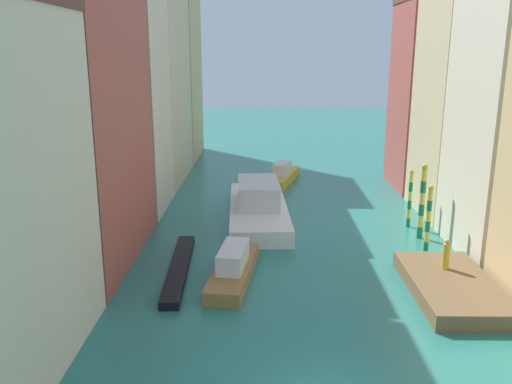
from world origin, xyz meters
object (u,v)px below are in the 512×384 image
waterfront_dock (452,287)px  motorboat_1 (282,175)px  person_on_dock (446,255)px  mooring_pole_1 (422,201)px  mooring_pole_2 (410,198)px  motorboat_0 (233,267)px  vaporetto_white (258,205)px  gondola_black (179,268)px  mooring_pole_0 (428,218)px

waterfront_dock → motorboat_1: size_ratio=1.02×
person_on_dock → mooring_pole_1: bearing=84.1°
mooring_pole_2 → motorboat_0: mooring_pole_2 is taller
mooring_pole_1 → person_on_dock: bearing=-95.9°
vaporetto_white → motorboat_0: size_ratio=1.79×
mooring_pole_2 → vaporetto_white: mooring_pole_2 is taller
waterfront_dock → motorboat_0: size_ratio=1.07×
waterfront_dock → gondola_black: bearing=169.3°
waterfront_dock → mooring_pole_2: bearing=86.4°
mooring_pole_0 → vaporetto_white: mooring_pole_0 is taller
vaporetto_white → waterfront_dock: bearing=-51.9°
mooring_pole_2 → motorboat_1: size_ratio=0.54×
mooring_pole_1 → gondola_black: 15.78m
mooring_pole_1 → motorboat_1: mooring_pole_1 is taller
mooring_pole_1 → motorboat_1: (-8.28, 15.06, -1.85)m
person_on_dock → vaporetto_white: bearing=131.7°
waterfront_dock → motorboat_1: bearing=107.8°
motorboat_0 → mooring_pole_1: bearing=29.1°
person_on_dock → vaporetto_white: size_ratio=0.13×
person_on_dock → motorboat_1: size_ratio=0.22×
mooring_pole_2 → vaporetto_white: (-10.23, 1.74, -1.07)m
vaporetto_white → gondola_black: bearing=-113.7°
vaporetto_white → mooring_pole_0: bearing=-32.7°
mooring_pole_2 → vaporetto_white: 10.43m
mooring_pole_1 → mooring_pole_0: bearing=-97.5°
person_on_dock → mooring_pole_0: mooring_pole_0 is taller
mooring_pole_2 → mooring_pole_1: bearing=-86.6°
mooring_pole_1 → waterfront_dock: bearing=-95.5°
vaporetto_white → motorboat_1: (2.09, 11.09, -0.34)m
waterfront_dock → mooring_pole_2: (0.66, 10.46, 1.64)m
motorboat_0 → person_on_dock: bearing=-2.3°
waterfront_dock → vaporetto_white: vaporetto_white is taller
motorboat_1 → motorboat_0: bearing=-98.7°
vaporetto_white → motorboat_1: size_ratio=1.71×
mooring_pole_0 → motorboat_0: bearing=-160.6°
waterfront_dock → mooring_pole_1: mooring_pole_1 is taller
mooring_pole_0 → mooring_pole_2: mooring_pole_0 is taller
mooring_pole_2 → waterfront_dock: bearing=-93.6°
gondola_black → motorboat_1: bearing=73.1°
person_on_dock → mooring_pole_0: (0.39, 4.40, 0.57)m
waterfront_dock → motorboat_0: bearing=170.6°
motorboat_1 → mooring_pole_2: bearing=-57.6°
gondola_black → mooring_pole_2: bearing=28.6°
mooring_pole_0 → mooring_pole_1: mooring_pole_1 is taller
person_on_dock → motorboat_0: 10.92m
person_on_dock → mooring_pole_2: size_ratio=0.40×
waterfront_dock → gondola_black: waterfront_dock is taller
mooring_pole_0 → motorboat_1: mooring_pole_0 is taller
mooring_pole_0 → vaporetto_white: 11.98m
mooring_pole_0 → motorboat_0: (-11.26, -3.97, -1.47)m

